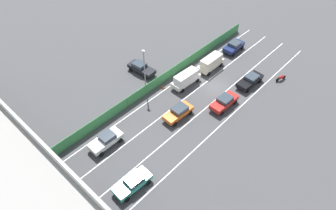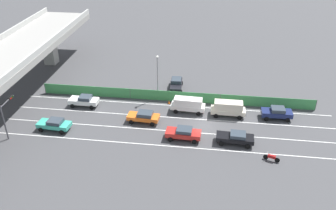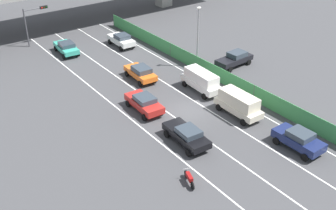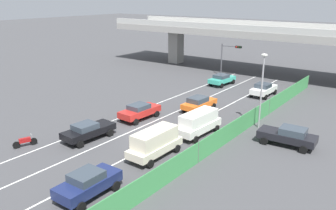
{
  "view_description": "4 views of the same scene",
  "coord_description": "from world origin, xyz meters",
  "px_view_note": "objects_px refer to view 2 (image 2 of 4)",
  "views": [
    {
      "loc": [
        -18.15,
        30.05,
        29.6
      ],
      "look_at": [
        1.84,
        8.42,
        1.06
      ],
      "focal_mm": 32.2,
      "sensor_mm": 36.0,
      "label": 1
    },
    {
      "loc": [
        -41.18,
        -0.56,
        26.5
      ],
      "look_at": [
        2.58,
        5.26,
        1.49
      ],
      "focal_mm": 38.2,
      "sensor_mm": 36.0,
      "label": 2
    },
    {
      "loc": [
        -21.74,
        -26.69,
        20.2
      ],
      "look_at": [
        -2.27,
        0.1,
        1.37
      ],
      "focal_mm": 45.08,
      "sensor_mm": 36.0,
      "label": 3
    },
    {
      "loc": [
        18.84,
        -22.26,
        11.98
      ],
      "look_at": [
        -0.35,
        3.3,
        1.83
      ],
      "focal_mm": 37.3,
      "sensor_mm": 36.0,
      "label": 4
    }
  ],
  "objects_px": {
    "car_sedan_black": "(236,137)",
    "car_taxi_orange": "(144,116)",
    "car_sedan_navy": "(277,112)",
    "traffic_light": "(7,111)",
    "car_hatchback_white": "(84,100)",
    "motorcycle": "(272,157)",
    "traffic_cone": "(169,102)",
    "car_van_white": "(188,104)",
    "car_sedan_red": "(184,133)",
    "car_taxi_teal": "(54,124)",
    "street_lamp": "(157,73)",
    "parked_sedan_dark": "(176,84)",
    "car_van_cream": "(228,108)"
  },
  "relations": [
    {
      "from": "car_sedan_navy",
      "to": "car_sedan_red",
      "type": "bearing_deg",
      "value": 118.47
    },
    {
      "from": "car_taxi_teal",
      "to": "street_lamp",
      "type": "height_order",
      "value": "street_lamp"
    },
    {
      "from": "car_sedan_navy",
      "to": "parked_sedan_dark",
      "type": "relative_size",
      "value": 0.9
    },
    {
      "from": "car_hatchback_white",
      "to": "car_sedan_navy",
      "type": "relative_size",
      "value": 1.02
    },
    {
      "from": "car_hatchback_white",
      "to": "car_van_cream",
      "type": "bearing_deg",
      "value": -90.11
    },
    {
      "from": "car_van_white",
      "to": "street_lamp",
      "type": "height_order",
      "value": "street_lamp"
    },
    {
      "from": "car_hatchback_white",
      "to": "car_sedan_navy",
      "type": "bearing_deg",
      "value": -89.73
    },
    {
      "from": "car_sedan_red",
      "to": "car_taxi_orange",
      "type": "relative_size",
      "value": 1.02
    },
    {
      "from": "car_hatchback_white",
      "to": "traffic_light",
      "type": "relative_size",
      "value": 0.88
    },
    {
      "from": "car_sedan_red",
      "to": "car_taxi_teal",
      "type": "bearing_deg",
      "value": 90.33
    },
    {
      "from": "car_sedan_red",
      "to": "car_taxi_teal",
      "type": "xyz_separation_m",
      "value": [
        -0.1,
        17.28,
        -0.03
      ]
    },
    {
      "from": "car_taxi_orange",
      "to": "traffic_cone",
      "type": "distance_m",
      "value": 6.22
    },
    {
      "from": "car_hatchback_white",
      "to": "car_sedan_black",
      "type": "xyz_separation_m",
      "value": [
        -6.75,
        -22.07,
        -0.04
      ]
    },
    {
      "from": "car_sedan_red",
      "to": "car_sedan_black",
      "type": "bearing_deg",
      "value": -90.92
    },
    {
      "from": "street_lamp",
      "to": "motorcycle",
      "type": "bearing_deg",
      "value": -130.93
    },
    {
      "from": "car_hatchback_white",
      "to": "street_lamp",
      "type": "relative_size",
      "value": 0.62
    },
    {
      "from": "car_hatchback_white",
      "to": "car_sedan_black",
      "type": "relative_size",
      "value": 0.91
    },
    {
      "from": "car_van_cream",
      "to": "motorcycle",
      "type": "xyz_separation_m",
      "value": [
        -9.72,
        -4.98,
        -0.78
      ]
    },
    {
      "from": "car_sedan_black",
      "to": "traffic_light",
      "type": "distance_m",
      "value": 29.15
    },
    {
      "from": "car_taxi_orange",
      "to": "car_van_white",
      "type": "relative_size",
      "value": 0.9
    },
    {
      "from": "parked_sedan_dark",
      "to": "traffic_light",
      "type": "distance_m",
      "value": 25.64
    },
    {
      "from": "car_sedan_navy",
      "to": "traffic_light",
      "type": "distance_m",
      "value": 36.06
    },
    {
      "from": "car_van_white",
      "to": "parked_sedan_dark",
      "type": "bearing_deg",
      "value": 19.27
    },
    {
      "from": "car_sedan_black",
      "to": "car_van_white",
      "type": "relative_size",
      "value": 0.96
    },
    {
      "from": "car_van_cream",
      "to": "car_taxi_orange",
      "type": "xyz_separation_m",
      "value": [
        -3.27,
        11.54,
        -0.37
      ]
    },
    {
      "from": "car_van_cream",
      "to": "motorcycle",
      "type": "height_order",
      "value": "car_van_cream"
    },
    {
      "from": "car_sedan_navy",
      "to": "parked_sedan_dark",
      "type": "bearing_deg",
      "value": 64.03
    },
    {
      "from": "car_hatchback_white",
      "to": "traffic_cone",
      "type": "xyz_separation_m",
      "value": [
        2.22,
        -12.47,
        -0.63
      ]
    },
    {
      "from": "car_sedan_navy",
      "to": "motorcycle",
      "type": "distance_m",
      "value": 10.07
    },
    {
      "from": "car_hatchback_white",
      "to": "motorcycle",
      "type": "height_order",
      "value": "car_hatchback_white"
    },
    {
      "from": "car_sedan_black",
      "to": "car_sedan_red",
      "type": "bearing_deg",
      "value": 89.08
    },
    {
      "from": "car_hatchback_white",
      "to": "parked_sedan_dark",
      "type": "bearing_deg",
      "value": -60.16
    },
    {
      "from": "car_sedan_red",
      "to": "car_sedan_black",
      "type": "relative_size",
      "value": 0.95
    },
    {
      "from": "car_sedan_navy",
      "to": "motorcycle",
      "type": "xyz_separation_m",
      "value": [
        -9.89,
        1.8,
        -0.46
      ]
    },
    {
      "from": "car_hatchback_white",
      "to": "car_taxi_orange",
      "type": "height_order",
      "value": "car_hatchback_white"
    },
    {
      "from": "car_van_cream",
      "to": "traffic_cone",
      "type": "height_order",
      "value": "car_van_cream"
    },
    {
      "from": "car_van_white",
      "to": "motorcycle",
      "type": "xyz_separation_m",
      "value": [
        -10.06,
        -10.72,
        -0.76
      ]
    },
    {
      "from": "car_taxi_teal",
      "to": "motorcycle",
      "type": "xyz_separation_m",
      "value": [
        -3.01,
        -27.98,
        -0.39
      ]
    },
    {
      "from": "car_sedan_navy",
      "to": "street_lamp",
      "type": "relative_size",
      "value": 0.61
    },
    {
      "from": "car_van_cream",
      "to": "car_taxi_teal",
      "type": "xyz_separation_m",
      "value": [
        -6.71,
        23.0,
        -0.39
      ]
    },
    {
      "from": "car_taxi_teal",
      "to": "traffic_light",
      "type": "bearing_deg",
      "value": 109.19
    },
    {
      "from": "car_van_white",
      "to": "traffic_cone",
      "type": "xyz_separation_m",
      "value": [
        1.93,
        3.02,
        -0.96
      ]
    },
    {
      "from": "car_taxi_orange",
      "to": "motorcycle",
      "type": "relative_size",
      "value": 2.37
    },
    {
      "from": "car_taxi_teal",
      "to": "car_taxi_orange",
      "type": "bearing_deg",
      "value": -73.29
    },
    {
      "from": "car_sedan_navy",
      "to": "car_taxi_orange",
      "type": "relative_size",
      "value": 0.95
    },
    {
      "from": "car_hatchback_white",
      "to": "car_sedan_black",
      "type": "height_order",
      "value": "car_hatchback_white"
    },
    {
      "from": "car_sedan_black",
      "to": "car_taxi_orange",
      "type": "xyz_separation_m",
      "value": [
        3.45,
        12.39,
        0.02
      ]
    },
    {
      "from": "car_van_cream",
      "to": "parked_sedan_dark",
      "type": "distance_m",
      "value": 11.14
    },
    {
      "from": "car_sedan_navy",
      "to": "motorcycle",
      "type": "relative_size",
      "value": 2.26
    },
    {
      "from": "car_sedan_black",
      "to": "street_lamp",
      "type": "height_order",
      "value": "street_lamp"
    }
  ]
}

